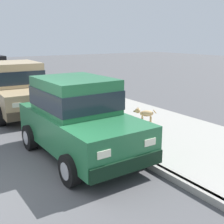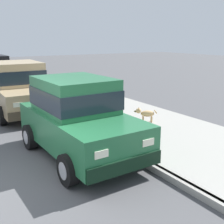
# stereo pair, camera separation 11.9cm
# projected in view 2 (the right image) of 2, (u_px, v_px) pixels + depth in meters

# --- Properties ---
(curb) EXTENTS (0.16, 64.00, 0.14)m
(curb) POSITION_uv_depth(u_px,v_px,m) (131.00, 155.00, 6.89)
(curb) COLOR gray
(curb) RESTS_ON ground
(sidewalk) EXTENTS (3.60, 64.00, 0.14)m
(sidewalk) POSITION_uv_depth(u_px,v_px,m) (185.00, 141.00, 7.82)
(sidewalk) COLOR #99968E
(sidewalk) RESTS_ON ground
(car_green_hatchback) EXTENTS (2.01, 3.83, 1.88)m
(car_green_hatchback) POSITION_uv_depth(u_px,v_px,m) (78.00, 116.00, 6.85)
(car_green_hatchback) COLOR #23663D
(car_green_hatchback) RESTS_ON ground
(car_tan_sedan) EXTENTS (2.14, 4.66, 1.92)m
(car_tan_sedan) POSITION_uv_depth(u_px,v_px,m) (18.00, 87.00, 10.89)
(car_tan_sedan) COLOR tan
(car_tan_sedan) RESTS_ON ground
(dog_tan) EXTENTS (0.65, 0.48, 0.49)m
(dog_tan) POSITION_uv_depth(u_px,v_px,m) (145.00, 113.00, 9.28)
(dog_tan) COLOR tan
(dog_tan) RESTS_ON sidewalk
(fire_hydrant) EXTENTS (0.34, 0.24, 0.72)m
(fire_hydrant) POSITION_uv_depth(u_px,v_px,m) (58.00, 97.00, 11.67)
(fire_hydrant) COLOR gold
(fire_hydrant) RESTS_ON sidewalk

